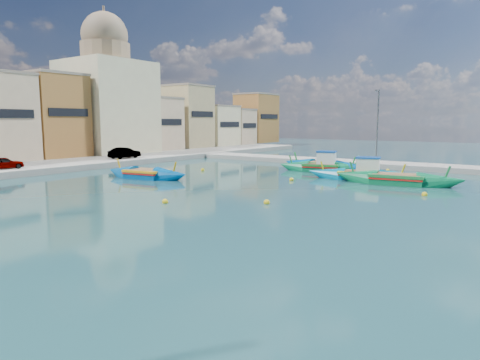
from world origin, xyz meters
TOP-DOWN VIEW (x-y plane):
  - ground at (0.00, 0.00)m, footprint 160.00×160.00m
  - east_quay at (18.00, 0.00)m, footprint 4.00×70.00m
  - north_quay at (0.00, 32.00)m, footprint 80.00×8.00m
  - north_townhouses at (6.68, 39.36)m, footprint 83.20×7.87m
  - church_block at (10.00, 40.00)m, footprint 10.00×10.00m
  - quay_street_lamp at (17.44, 6.00)m, footprint 1.18×0.16m
  - parked_cars at (-6.21, 30.50)m, footprint 22.29×2.25m
  - luzzu_turquoise_cabin at (7.13, 3.83)m, footprint 4.19×9.22m
  - luzzu_blue_cabin at (10.73, 9.05)m, footprint 4.19×8.71m
  - luzzu_cyan_mid at (11.84, 9.25)m, footprint 3.21×9.74m
  - luzzu_green at (-2.63, 18.98)m, footprint 3.31×8.54m
  - luzzu_blue_south at (6.06, 0.72)m, footprint 3.38×9.86m
  - mooring_buoys at (1.28, 7.16)m, footprint 24.32×21.17m

SIDE VIEW (x-z plane):
  - ground at x=0.00m, z-range 0.00..0.00m
  - mooring_buoys at x=1.28m, z-range -0.10..0.26m
  - east_quay at x=18.00m, z-range 0.00..0.50m
  - luzzu_green at x=-2.63m, z-range -1.03..1.59m
  - luzzu_blue_south at x=6.06m, z-range -1.10..1.69m
  - luzzu_cyan_mid at x=11.84m, z-range -1.12..1.71m
  - north_quay at x=0.00m, z-range 0.00..0.60m
  - luzzu_turquoise_cabin at x=7.13m, z-range -1.10..1.80m
  - luzzu_blue_cabin at x=10.73m, z-range -1.13..1.86m
  - parked_cars at x=-6.21m, z-range 0.56..1.81m
  - quay_street_lamp at x=17.44m, z-range 0.34..8.34m
  - north_townhouses at x=6.68m, z-range -0.10..10.09m
  - church_block at x=10.00m, z-range -1.14..17.96m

